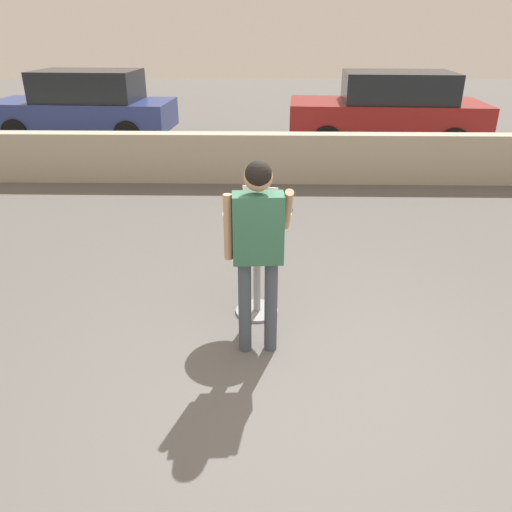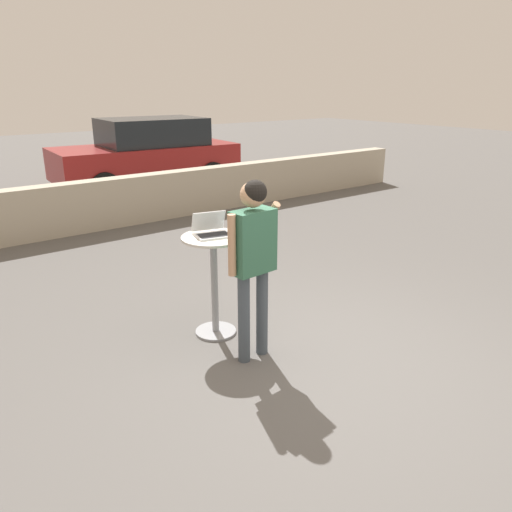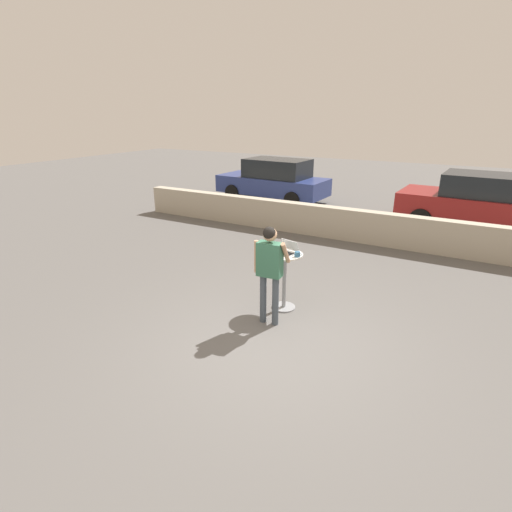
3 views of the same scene
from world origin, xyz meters
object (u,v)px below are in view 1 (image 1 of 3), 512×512
(coffee_mug, at_px, (284,210))
(parked_car_near_street, at_px, (388,110))
(cafe_table, at_px, (257,251))
(parked_car_further_down, at_px, (85,106))
(standing_person, at_px, (258,236))
(laptop, at_px, (259,206))

(coffee_mug, height_order, parked_car_near_street, parked_car_near_street)
(cafe_table, distance_m, parked_car_further_down, 9.28)
(coffee_mug, relative_size, standing_person, 0.08)
(coffee_mug, xyz_separation_m, parked_car_further_down, (-4.62, 8.22, -0.28))
(standing_person, xyz_separation_m, parked_car_further_down, (-4.40, 8.81, -0.26))
(parked_car_further_down, bearing_deg, laptop, -61.67)
(cafe_table, height_order, parked_car_near_street, parked_car_near_street)
(parked_car_near_street, bearing_deg, coffee_mug, -109.07)
(cafe_table, distance_m, laptop, 0.43)
(laptop, xyz_separation_m, parked_car_near_street, (2.80, 7.33, -0.25))
(cafe_table, height_order, parked_car_further_down, parked_car_further_down)
(parked_car_further_down, bearing_deg, cafe_table, -61.87)
(laptop, relative_size, parked_car_further_down, 0.09)
(laptop, distance_m, parked_car_near_street, 7.85)
(parked_car_near_street, distance_m, parked_car_further_down, 7.23)
(cafe_table, relative_size, coffee_mug, 8.18)
(coffee_mug, bearing_deg, parked_car_further_down, 119.36)
(standing_person, bearing_deg, laptop, 90.60)
(parked_car_near_street, xyz_separation_m, parked_car_further_down, (-7.18, 0.81, -0.03))
(coffee_mug, bearing_deg, laptop, 161.76)
(parked_car_near_street, bearing_deg, parked_car_further_down, 173.58)
(parked_car_further_down, bearing_deg, coffee_mug, -60.64)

